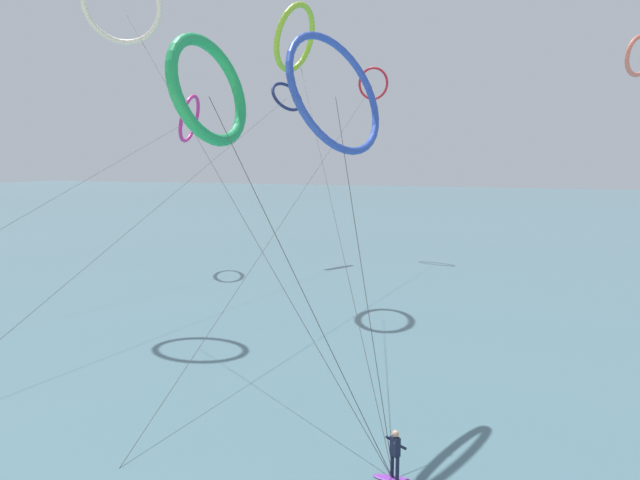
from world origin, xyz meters
name	(u,v)px	position (x,y,z in m)	size (l,w,h in m)	color
sea_water	(458,213)	(0.00, 107.56, 0.04)	(400.00, 200.00, 0.08)	#476B75
surfer_violet	(395,458)	(4.77, 15.87, 0.82)	(1.40, 0.73, 1.70)	purple
kite_crimson	(373,84)	(-6.01, 58.69, 18.34)	(3.71, 46.08, 20.18)	red
kite_coral	(639,56)	(19.50, 59.87, 19.98)	(3.39, 48.29, 22.01)	#EA7260
kite_cobalt	(336,93)	(0.88, 21.98, 13.03)	(6.01, 9.10, 15.64)	#2647B7
kite_magenta	(189,119)	(-20.99, 45.96, 14.13)	(3.98, 37.51, 16.45)	#CC288E
kite_ivory	(122,4)	(-16.26, 30.73, 20.27)	(23.87, 16.96, 22.76)	silver
kite_navy	(287,97)	(-13.91, 53.36, 16.70)	(3.86, 44.13, 18.38)	navy
kite_emerald	(209,91)	(-1.93, 16.47, 12.61)	(7.66, 4.02, 14.54)	#199351
kite_lime	(295,38)	(-7.40, 38.92, 19.19)	(13.58, 25.76, 21.68)	#8CC62D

